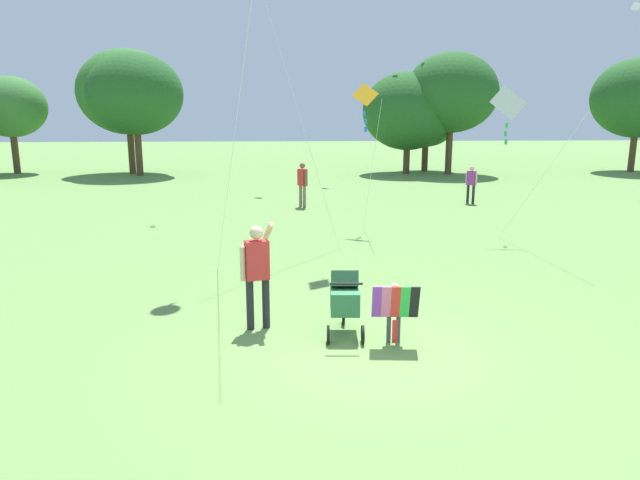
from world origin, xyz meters
name	(u,v)px	position (x,y,z in m)	size (l,w,h in m)	color
ground_plane	(373,352)	(0.00, 0.00, 0.00)	(120.00, 120.00, 0.00)	#668E47
treeline_distant	(306,100)	(-0.09, 24.56, 3.98)	(41.42, 5.90, 6.70)	brown
child_with_butterfly_kite	(394,307)	(0.35, 0.30, 0.59)	(0.70, 0.37, 0.96)	#4C4C51
person_adult_flyer	(257,267)	(-1.71, 1.06, 1.01)	(0.55, 0.60, 1.76)	#232328
stroller	(345,296)	(-0.35, 0.76, 0.61)	(0.58, 1.10, 1.03)	black
kite_green_novelty	(509,108)	(4.65, 7.49, 3.51)	(1.07, 3.33, 4.10)	white
kite_blue_high	(366,101)	(1.04, 8.92, 3.69)	(0.73, 1.88, 4.20)	#F4A319
person_red_shirt	(471,181)	(5.71, 13.55, 0.84)	(0.36, 0.35, 1.43)	#232328
person_sitting_far	(302,181)	(-0.65, 13.07, 0.95)	(0.37, 0.45, 1.61)	#7F705B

